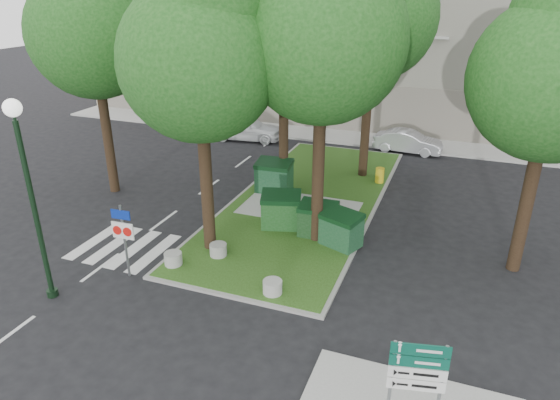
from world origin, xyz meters
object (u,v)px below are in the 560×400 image
at_px(tree_street_left, 94,21).
at_px(car_silver, 408,142).
at_px(tree_median_near_left, 201,46).
at_px(bollard_left, 173,259).
at_px(tree_median_near_right, 326,22).
at_px(directional_sign, 417,375).
at_px(dumpster_d, 341,229).
at_px(traffic_sign_pole, 124,232).
at_px(tree_street_right, 560,63).
at_px(litter_bin, 380,175).
at_px(dumpster_b, 281,210).
at_px(street_lamp, 28,180).
at_px(dumpster_a, 274,176).
at_px(bollard_right, 273,287).
at_px(bollard_mid, 218,250).
at_px(car_white, 245,127).
at_px(tree_median_far, 377,3).
at_px(tree_median_mid, 286,38).
at_px(dumpster_c, 318,220).

bearing_deg(tree_street_left, car_silver, 41.71).
height_order(tree_median_near_left, bollard_left, tree_median_near_left).
height_order(tree_median_near_right, directional_sign, tree_median_near_right).
height_order(dumpster_d, bollard_left, dumpster_d).
xyz_separation_m(tree_median_near_left, traffic_sign_pole, (-1.80, -2.66, -5.63)).
bearing_deg(tree_street_right, directional_sign, -106.85).
bearing_deg(litter_bin, tree_street_left, -155.95).
distance_m(tree_median_near_right, dumpster_b, 7.39).
distance_m(tree_street_left, street_lamp, 9.55).
bearing_deg(dumpster_a, dumpster_b, -67.65).
xyz_separation_m(bollard_right, street_lamp, (-6.55, -2.46, 3.62)).
bearing_deg(bollard_mid, directional_sign, -36.09).
height_order(tree_median_near_right, car_white, tree_median_near_right).
distance_m(tree_median_near_left, traffic_sign_pole, 6.49).
bearing_deg(tree_street_right, car_white, 144.45).
bearing_deg(street_lamp, dumpster_b, 53.76).
relative_size(tree_median_near_left, car_white, 2.27).
height_order(traffic_sign_pole, car_white, traffic_sign_pole).
relative_size(tree_median_far, directional_sign, 4.97).
xyz_separation_m(dumpster_b, car_silver, (3.45, 11.90, -0.18)).
distance_m(tree_street_right, dumpster_d, 8.73).
bearing_deg(car_white, dumpster_b, -156.22).
bearing_deg(litter_bin, bollard_mid, -114.12).
distance_m(tree_median_mid, car_silver, 11.17).
height_order(bollard_left, street_lamp, street_lamp).
bearing_deg(tree_median_far, tree_median_near_right, -91.53).
bearing_deg(litter_bin, bollard_right, -97.55).
bearing_deg(tree_street_left, traffic_sign_pole, -49.86).
height_order(tree_median_near_left, traffic_sign_pole, tree_median_near_left).
distance_m(bollard_right, car_white, 17.34).
distance_m(tree_street_right, bollard_right, 10.88).
relative_size(dumpster_d, car_silver, 0.44).
bearing_deg(dumpster_b, tree_median_far, 58.15).
distance_m(tree_street_right, dumpster_b, 10.69).
height_order(bollard_right, car_silver, car_silver).
relative_size(dumpster_d, bollard_left, 2.78).
bearing_deg(tree_median_near_left, car_silver, 70.07).
bearing_deg(dumpster_b, directional_sign, -70.30).
height_order(tree_street_left, dumpster_d, tree_street_left).
xyz_separation_m(tree_median_near_right, tree_median_far, (0.20, 7.50, 0.33)).
bearing_deg(tree_median_near_left, tree_median_mid, 85.60).
bearing_deg(traffic_sign_pole, tree_median_far, 62.64).
distance_m(tree_median_mid, dumpster_a, 6.17).
height_order(bollard_mid, litter_bin, litter_bin).
distance_m(tree_street_left, dumpster_a, 10.15).
height_order(bollard_mid, street_lamp, street_lamp).
xyz_separation_m(bollard_right, car_white, (-7.90, 15.43, 0.45)).
xyz_separation_m(tree_median_mid, street_lamp, (-3.86, -11.02, -3.02)).
relative_size(tree_median_near_left, dumpster_b, 5.82).
bearing_deg(dumpster_c, bollard_mid, -137.41).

